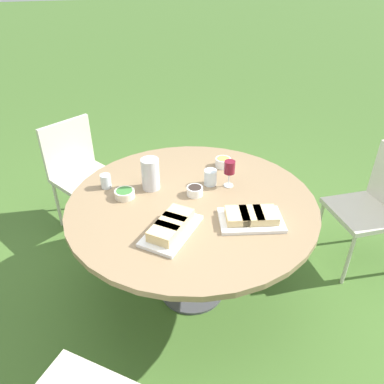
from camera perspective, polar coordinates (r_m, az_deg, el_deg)
The scene contains 13 objects.
ground_plane at distance 2.71m, azimuth -0.00°, elevation -14.65°, with size 40.00×40.00×0.00m, color #446B2B.
dining_table at distance 2.26m, azimuth -0.00°, elevation -3.02°, with size 1.48×1.48×0.75m.
chair_near_left at distance 3.17m, azimuth -16.86°, elevation 3.58°, with size 0.59×0.60×0.89m.
chair_far_back at distance 2.91m, azimuth 26.17°, elevation -1.38°, with size 0.45×0.43×0.89m.
water_pitcher at distance 2.30m, azimuth -6.35°, elevation 2.76°, with size 0.12×0.11×0.20m.
wine_glass at distance 2.30m, azimuth 5.74°, elevation 3.60°, with size 0.07×0.07×0.17m.
platter_bread_main at distance 1.96m, azimuth -3.18°, elevation -5.32°, with size 0.41×0.39×0.08m.
platter_charcuterie at distance 2.05m, azimuth 9.00°, elevation -3.84°, with size 0.29×0.38×0.06m.
bowl_fries at distance 2.57m, azimuth 4.76°, elevation 4.59°, with size 0.11×0.11×0.06m.
bowl_salad at distance 2.27m, azimuth -10.23°, elevation -0.21°, with size 0.12×0.12×0.05m.
bowl_olives at distance 2.25m, azimuth 0.44°, elevation 0.23°, with size 0.10×0.10×0.05m.
cup_water_near at distance 2.38m, azimuth -13.00°, elevation 1.62°, with size 0.06×0.06×0.09m.
cup_water_far at distance 2.35m, azimuth 2.82°, elevation 2.25°, with size 0.08×0.08×0.10m.
Camera 1 is at (-1.77, 0.47, 1.99)m, focal length 35.00 mm.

